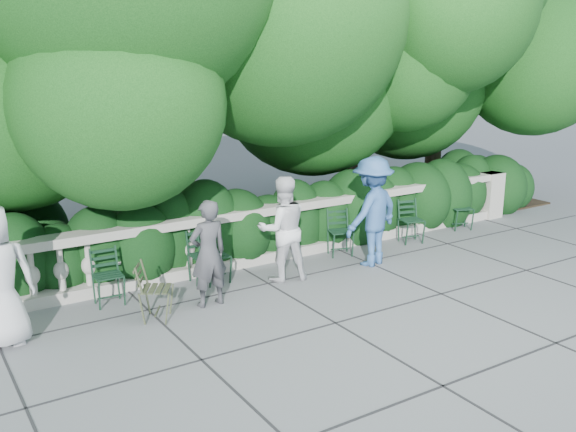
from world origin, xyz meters
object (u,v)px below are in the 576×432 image
chair_c (208,284)px  chair_weathered (168,319)px  chair_e (414,244)px  person_casual_man (283,229)px  chair_d (342,258)px  person_woman_grey (208,253)px  person_older_blue (372,211)px  chair_f (463,231)px  chair_b (220,285)px  chair_a (113,308)px

chair_c → chair_weathered: (-1.05, -0.94, 0.00)m
chair_e → person_casual_man: 3.25m
chair_d → person_woman_grey: person_woman_grey is taller
chair_weathered → person_woman_grey: 1.07m
chair_d → person_older_blue: bearing=-50.8°
chair_f → chair_weathered: size_ratio=1.00×
chair_e → person_woman_grey: person_woman_grey is taller
person_woman_grey → person_older_blue: size_ratio=0.84×
chair_b → person_woman_grey: person_woman_grey is taller
person_woman_grey → chair_weathered: bearing=9.2°
chair_c → chair_e: same height
person_woman_grey → chair_d: bearing=-169.4°
chair_c → person_casual_man: (1.13, -0.44, 0.85)m
chair_a → person_older_blue: bearing=-3.3°
chair_a → chair_f: size_ratio=1.00×
chair_a → person_older_blue: (4.40, -0.48, 0.94)m
chair_weathered → person_older_blue: size_ratio=0.45×
chair_e → chair_weathered: same height
chair_a → chair_c: same height
chair_f → person_older_blue: bearing=-148.2°
chair_b → chair_f: (5.62, 0.14, 0.00)m
chair_d → chair_b: bearing=-159.6°
chair_weathered → chair_c: bearing=-16.6°
chair_weathered → person_casual_man: size_ratio=0.49×
chair_weathered → person_older_blue: person_older_blue is taller
chair_b → person_older_blue: (2.68, -0.46, 0.94)m
chair_b → person_woman_grey: bearing=-129.7°
chair_b → person_older_blue: size_ratio=0.45×
chair_weathered → person_casual_man: 2.39m
chair_a → chair_d: (4.20, 0.06, 0.00)m
chair_c → chair_a: bearing=-174.4°
chair_b → person_woman_grey: size_ratio=0.53×
chair_e → chair_weathered: 5.36m
chair_b → person_older_blue: 2.88m
chair_f → person_woman_grey: (-6.10, -0.77, 0.79)m
chair_d → chair_a: bearing=-160.5°
chair_c → chair_e: (4.26, -0.17, 0.00)m
chair_b → chair_f: same height
chair_f → person_older_blue: person_older_blue is taller
person_older_blue → person_woman_grey: bearing=-10.9°
person_older_blue → chair_c: bearing=-26.2°
chair_b → chair_d: (2.48, 0.08, 0.00)m
chair_b → chair_d: bearing=-0.7°
chair_e → chair_f: same height
chair_c → person_casual_man: size_ratio=0.49×
chair_a → person_older_blue: size_ratio=0.45×
person_casual_man → chair_a: bearing=7.5°
chair_c → chair_e: 4.26m
chair_a → chair_d: 4.20m
chair_d → chair_f: 3.14m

